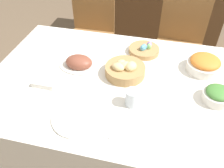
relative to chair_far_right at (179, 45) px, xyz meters
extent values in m
plane|color=brown|center=(-0.43, -0.89, -0.50)|extent=(12.00, 12.00, 0.00)
cube|color=white|center=(-0.43, -0.89, -0.13)|extent=(1.51, 1.08, 0.73)
cylinder|color=olive|center=(-0.21, -0.25, -0.27)|extent=(0.03, 0.03, 0.46)
cylinder|color=olive|center=(0.17, -0.28, -0.27)|extent=(0.03, 0.03, 0.46)
cylinder|color=olive|center=(-0.18, 0.13, -0.27)|extent=(0.03, 0.03, 0.46)
cylinder|color=olive|center=(0.20, 0.10, -0.27)|extent=(0.03, 0.03, 0.46)
cube|color=olive|center=(-0.01, -0.07, -0.03)|extent=(0.45, 0.45, 0.02)
cube|color=olive|center=(0.01, 0.13, 0.19)|extent=(0.42, 0.05, 0.42)
cylinder|color=olive|center=(-1.04, -0.27, -0.27)|extent=(0.03, 0.03, 0.46)
cylinder|color=olive|center=(-0.65, -0.27, -0.27)|extent=(0.03, 0.03, 0.46)
cylinder|color=olive|center=(-1.04, 0.12, -0.27)|extent=(0.03, 0.03, 0.46)
cylinder|color=olive|center=(-0.66, 0.12, -0.27)|extent=(0.03, 0.03, 0.46)
cube|color=olive|center=(-0.85, -0.07, -0.03)|extent=(0.42, 0.42, 0.02)
cube|color=olive|center=(-0.85, 0.13, 0.19)|extent=(0.42, 0.02, 0.42)
cube|color=brown|center=(-0.26, 0.97, -0.02)|extent=(1.52, 0.44, 0.96)
cylinder|color=#AD8451|center=(-0.35, -0.81, 0.26)|extent=(0.25, 0.25, 0.06)
ellipsoid|color=#E0C184|center=(-0.39, -0.85, 0.30)|extent=(0.10, 0.09, 0.05)
ellipsoid|color=#E0C184|center=(-0.38, -0.81, 0.30)|extent=(0.08, 0.07, 0.06)
ellipsoid|color=#E0C184|center=(-0.32, -0.82, 0.30)|extent=(0.09, 0.10, 0.06)
ellipsoid|color=#E0C184|center=(-0.38, -0.81, 0.30)|extent=(0.08, 0.07, 0.05)
ellipsoid|color=#E0C184|center=(-0.35, -0.82, 0.30)|extent=(0.10, 0.08, 0.05)
cylinder|color=#AD8451|center=(-0.27, -0.54, 0.25)|extent=(0.21, 0.21, 0.03)
ellipsoid|color=#60B2E0|center=(-0.27, -0.56, 0.28)|extent=(0.04, 0.04, 0.05)
ellipsoid|color=#7FCC7A|center=(-0.24, -0.54, 0.28)|extent=(0.03, 0.03, 0.04)
ellipsoid|color=#B27AD1|center=(-0.24, -0.51, 0.28)|extent=(0.04, 0.04, 0.05)
ellipsoid|color=#60B2E0|center=(-0.28, -0.57, 0.28)|extent=(0.04, 0.04, 0.05)
ellipsoid|color=#B27AD1|center=(-0.27, -0.55, 0.28)|extent=(0.03, 0.03, 0.04)
ellipsoid|color=silver|center=(-0.66, -0.80, 0.23)|extent=(0.27, 0.19, 0.01)
ellipsoid|color=brown|center=(-0.66, -0.80, 0.26)|extent=(0.18, 0.13, 0.08)
cylinder|color=silver|center=(0.19, -0.92, 0.25)|extent=(0.16, 0.16, 0.05)
ellipsoid|color=#478438|center=(0.19, -0.92, 0.29)|extent=(0.14, 0.14, 0.05)
cylinder|color=silver|center=(0.13, -0.65, 0.26)|extent=(0.22, 0.22, 0.06)
ellipsoid|color=orange|center=(0.13, -0.65, 0.30)|extent=(0.19, 0.19, 0.07)
cylinder|color=silver|center=(-0.52, -1.22, 0.23)|extent=(0.27, 0.27, 0.01)
cube|color=silver|center=(-0.68, -1.22, 0.23)|extent=(0.01, 0.18, 0.00)
cube|color=silver|center=(-0.36, -1.22, 0.23)|extent=(0.01, 0.18, 0.00)
cube|color=silver|center=(-0.33, -1.22, 0.23)|extent=(0.01, 0.18, 0.00)
cylinder|color=silver|center=(-0.26, -1.06, 0.28)|extent=(0.08, 0.08, 0.10)
cube|color=silver|center=(-0.80, -1.02, 0.24)|extent=(0.14, 0.08, 0.03)
camera|label=1|loc=(-0.16, -1.96, 1.18)|focal=38.00mm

